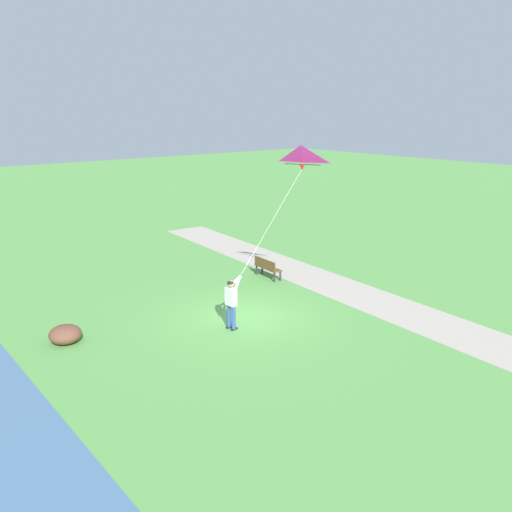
{
  "coord_description": "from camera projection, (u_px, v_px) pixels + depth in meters",
  "views": [
    {
      "loc": [
        10.98,
        14.17,
        7.27
      ],
      "look_at": [
        0.47,
        1.24,
        2.66
      ],
      "focal_mm": 37.65,
      "sensor_mm": 36.0,
      "label": 1
    }
  ],
  "objects": [
    {
      "name": "park_bench_near_walkway",
      "position": [
        267.0,
        267.0,
        23.64
      ],
      "size": [
        0.54,
        1.53,
        0.88
      ],
      "color": "brown",
      "rests_on": "ground"
    },
    {
      "name": "person_kite_flyer",
      "position": [
        231.0,
        300.0,
        18.01
      ],
      "size": [
        0.62,
        0.52,
        1.83
      ],
      "color": "#232328",
      "rests_on": "ground"
    },
    {
      "name": "lakeside_shrub",
      "position": [
        65.0,
        334.0,
        17.1
      ],
      "size": [
        1.02,
        1.03,
        0.59
      ],
      "primitive_type": "ellipsoid",
      "color": "brown",
      "rests_on": "ground"
    },
    {
      "name": "flying_kite",
      "position": [
        300.0,
        158.0,
        18.89
      ],
      "size": [
        3.39,
        1.46,
        4.23
      ],
      "color": "#E02D9E"
    },
    {
      "name": "ground_plane",
      "position": [
        244.0,
        318.0,
        19.21
      ],
      "size": [
        120.0,
        120.0,
        0.0
      ],
      "primitive_type": "plane",
      "color": "#569947"
    },
    {
      "name": "walkway_path",
      "position": [
        378.0,
        302.0,
        20.75
      ],
      "size": [
        4.64,
        32.09,
        0.02
      ],
      "primitive_type": "cube",
      "rotation": [
        0.0,
        0.0,
        -0.07
      ],
      "color": "#ADA393",
      "rests_on": "ground"
    }
  ]
}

